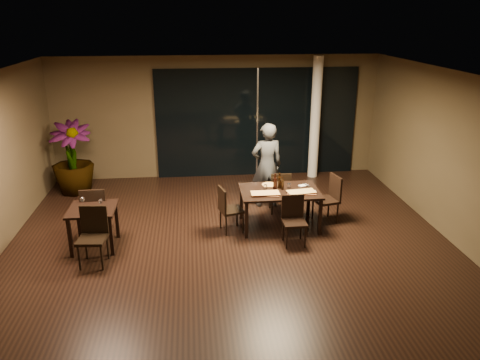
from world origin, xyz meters
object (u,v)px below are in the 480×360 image
chair_main_far (280,190)px  bottle_c (280,181)px  chair_side_far (95,209)px  bottle_b (282,183)px  diner (267,165)px  side_table (93,215)px  chair_main_left (228,207)px  bottle_a (275,182)px  chair_main_right (330,196)px  potted_plant (72,158)px  chair_main_near (294,217)px  chair_side_near (93,233)px  main_table (280,194)px

chair_main_far → bottle_c: (-0.12, -0.52, 0.40)m
chair_main_far → chair_side_far: (-3.58, -0.71, 0.04)m
chair_main_far → bottle_b: (-0.08, -0.60, 0.38)m
chair_main_far → diner: size_ratio=0.49×
side_table → chair_main_left: (2.39, 0.38, -0.13)m
chair_main_far → bottle_a: size_ratio=2.77×
chair_main_right → potted_plant: size_ratio=0.57×
bottle_b → chair_main_far: bearing=82.8°
side_table → bottle_b: size_ratio=3.10×
chair_main_left → chair_main_right: (2.05, 0.27, 0.03)m
chair_side_far → bottle_b: size_ratio=3.76×
chair_main_near → potted_plant: 5.41m
side_table → bottle_a: (3.31, 0.54, 0.29)m
chair_main_left → bottle_c: bottle_c is taller
chair_side_near → chair_side_far: bearing=104.2°
chair_side_far → chair_side_near: bearing=96.8°
chair_main_near → chair_side_near: bearing=-174.6°
chair_side_near → diner: 3.87m
chair_side_near → bottle_a: bearing=24.4°
main_table → chair_side_far: 3.45m
side_table → chair_side_near: 0.56m
bottle_c → bottle_a: bearing=-144.0°
chair_main_right → chair_main_left: bearing=-95.0°
chair_side_near → bottle_a: bottle_a is taller
chair_main_near → chair_main_right: chair_main_right is taller
chair_main_far → chair_main_near: bearing=91.7°
chair_main_far → potted_plant: 4.81m
chair_side_far → potted_plant: (-0.91, 2.39, 0.29)m
side_table → bottle_b: bearing=8.9°
chair_main_far → bottle_c: size_ratio=2.92×
chair_main_far → chair_main_near: size_ratio=1.02×
main_table → potted_plant: bearing=152.0°
main_table → bottle_a: size_ratio=4.64×
side_table → chair_main_near: (3.53, -0.18, -0.13)m
main_table → chair_main_far: size_ratio=1.68×
chair_side_near → chair_main_left: bearing=27.8°
bottle_a → chair_main_far: bearing=69.8°
main_table → chair_side_near: chair_side_near is taller
chair_main_left → chair_side_near: bearing=97.8°
chair_side_far → chair_side_near: chair_side_far is taller
side_table → chair_side_near: bearing=-80.0°
potted_plant → bottle_b: 4.97m
side_table → potted_plant: 2.98m
chair_side_far → diner: bearing=-163.0°
chair_side_far → chair_side_near: (0.15, -0.98, -0.00)m
chair_main_near → chair_side_far: bearing=169.6°
chair_main_near → chair_main_right: bearing=42.0°
chair_main_near → chair_main_left: size_ratio=0.99×
potted_plant → bottle_c: 4.90m
main_table → bottle_b: bottle_b is taller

